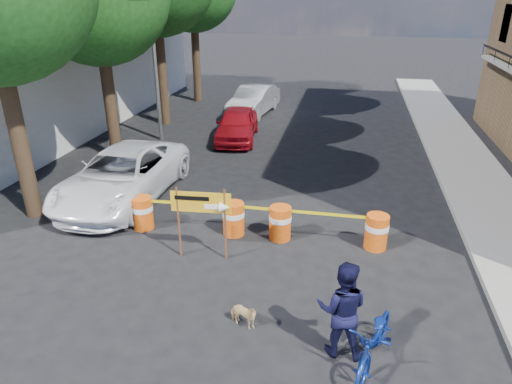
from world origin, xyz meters
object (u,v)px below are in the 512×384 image
at_px(barrel_far_right, 376,231).
at_px(dog, 243,315).
at_px(barrel_mid_left, 234,218).
at_px(sedan_red, 237,124).
at_px(pedestrian, 342,309).
at_px(bicycle, 378,320).
at_px(sedan_silver, 254,100).
at_px(barrel_mid_right, 280,222).
at_px(detour_sign, 209,208).
at_px(suv_white, 123,175).
at_px(barrel_far_left, 142,212).

distance_m(barrel_far_right, dog, 4.38).
distance_m(barrel_mid_left, sedan_red, 8.35).
bearing_deg(pedestrian, barrel_far_right, -99.67).
bearing_deg(barrel_far_right, bicycle, -92.33).
bearing_deg(sedan_red, sedan_silver, 85.59).
height_order(bicycle, sedan_silver, bicycle).
xyz_separation_m(barrel_mid_right, detour_sign, (-1.49, -1.27, 0.86)).
distance_m(detour_sign, sedan_red, 9.56).
xyz_separation_m(detour_sign, bicycle, (3.75, -2.73, -0.39)).
xyz_separation_m(pedestrian, bicycle, (0.59, -0.19, 0.02)).
bearing_deg(sedan_silver, bicycle, -63.48).
relative_size(barrel_mid_right, sedan_silver, 0.20).
relative_size(dog, sedan_silver, 0.14).
relative_size(barrel_mid_left, suv_white, 0.16).
bearing_deg(barrel_mid_right, suv_white, 163.44).
distance_m(pedestrian, dog, 1.96).
bearing_deg(dog, suv_white, 62.89).
bearing_deg(barrel_mid_right, dog, -92.65).
bearing_deg(barrel_mid_right, bicycle, -60.59).
xyz_separation_m(suv_white, sedan_silver, (1.78, 11.04, -0.04)).
relative_size(barrel_far_right, detour_sign, 0.49).
xyz_separation_m(barrel_far_left, barrel_mid_right, (3.72, 0.17, 0.00)).
distance_m(barrel_far_left, barrel_mid_right, 3.73).
xyz_separation_m(barrel_far_left, sedan_silver, (0.40, 12.73, 0.25)).
relative_size(detour_sign, pedestrian, 0.99).
bearing_deg(dog, detour_sign, 49.00).
relative_size(pedestrian, sedan_red, 0.46).
height_order(barrel_far_left, dog, barrel_far_left).
xyz_separation_m(barrel_far_left, sedan_red, (0.59, 8.30, 0.21)).
bearing_deg(detour_sign, suv_white, 137.76).
relative_size(detour_sign, sedan_red, 0.45).
relative_size(barrel_mid_left, barrel_far_right, 1.00).
distance_m(dog, sedan_silver, 16.40).
relative_size(barrel_far_right, pedestrian, 0.49).
relative_size(barrel_mid_left, dog, 1.42).
xyz_separation_m(barrel_mid_right, dog, (-0.16, -3.52, -0.20)).
bearing_deg(barrel_far_left, detour_sign, -26.16).
bearing_deg(suv_white, sedan_red, 74.67).
bearing_deg(suv_white, barrel_far_left, -49.42).
height_order(barrel_far_right, pedestrian, pedestrian).
bearing_deg(detour_sign, barrel_mid_right, 35.65).
bearing_deg(bicycle, barrel_mid_left, 148.85).
relative_size(detour_sign, bicycle, 0.96).
bearing_deg(sedan_red, bicycle, -73.04).
bearing_deg(bicycle, suv_white, 160.83).
xyz_separation_m(pedestrian, suv_white, (-6.76, 5.32, -0.16)).
bearing_deg(barrel_mid_left, sedan_red, 103.11).
distance_m(dog, suv_white, 7.08).
height_order(barrel_mid_right, sedan_red, sedan_red).
distance_m(barrel_far_right, bicycle, 4.04).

